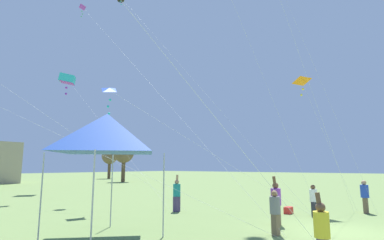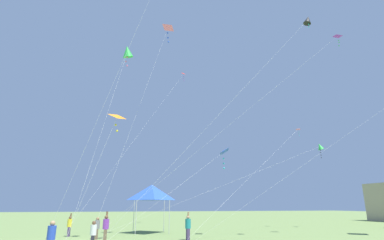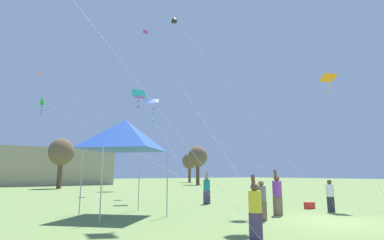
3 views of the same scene
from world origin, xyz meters
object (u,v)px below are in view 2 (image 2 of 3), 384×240
(person_yellow_shirt, at_px, (69,225))
(kite_orange_delta_3, at_px, (117,117))
(festival_tent, at_px, (152,192))
(kite_blue_delta_10, at_px, (223,152))
(kite_black_diamond_5, at_px, (307,20))
(person_grey_shirt, at_px, (97,227))
(kite_green_diamond_9, at_px, (320,147))
(person_blue_shirt, at_px, (51,237))
(kite_pink_delta_8, at_px, (296,131))
(kite_red_delta_2, at_px, (183,76))
(kite_purple_delta_1, at_px, (333,40))
(kite_pink_delta_6, at_px, (168,29))
(kite_green_diamond_7, at_px, (127,52))
(person_white_shirt, at_px, (93,233))
(person_purple_shirt, at_px, (106,227))
(person_teal_shirt, at_px, (188,226))

(person_yellow_shirt, relative_size, kite_orange_delta_3, 0.23)
(festival_tent, relative_size, kite_blue_delta_10, 0.41)
(kite_black_diamond_5, height_order, kite_blue_delta_10, kite_black_diamond_5)
(kite_blue_delta_10, bearing_deg, kite_orange_delta_3, -52.61)
(person_grey_shirt, xyz_separation_m, kite_green_diamond_9, (-5.19, 24.84, 8.45))
(person_blue_shirt, xyz_separation_m, kite_pink_delta_8, (-13.69, 24.03, 10.26))
(person_grey_shirt, height_order, kite_red_delta_2, kite_red_delta_2)
(kite_purple_delta_1, relative_size, kite_black_diamond_5, 1.16)
(kite_pink_delta_6, height_order, kite_pink_delta_8, kite_pink_delta_6)
(kite_purple_delta_1, distance_m, kite_black_diamond_5, 4.05)
(person_blue_shirt, bearing_deg, kite_green_diamond_7, -68.68)
(person_yellow_shirt, bearing_deg, kite_green_diamond_9, -38.42)
(person_grey_shirt, xyz_separation_m, kite_red_delta_2, (-14.08, 9.72, 20.03))
(festival_tent, relative_size, kite_red_delta_2, 0.21)
(festival_tent, relative_size, kite_green_diamond_7, 0.29)
(kite_red_delta_2, bearing_deg, kite_orange_delta_3, -22.10)
(person_yellow_shirt, distance_m, person_grey_shirt, 3.73)
(kite_pink_delta_6, bearing_deg, kite_orange_delta_3, -31.61)
(kite_purple_delta_1, bearing_deg, person_blue_shirt, -80.61)
(kite_red_delta_2, distance_m, kite_green_diamond_7, 19.67)
(person_white_shirt, xyz_separation_m, kite_green_diamond_9, (-10.25, 24.83, 8.47))
(kite_pink_delta_6, bearing_deg, kite_blue_delta_10, 97.40)
(person_grey_shirt, relative_size, kite_red_delta_2, 0.07)
(kite_green_diamond_7, bearing_deg, festival_tent, 154.67)
(kite_red_delta_2, relative_size, kite_pink_delta_6, 1.14)
(festival_tent, distance_m, kite_pink_delta_6, 15.74)
(person_yellow_shirt, relative_size, kite_black_diamond_5, 0.10)
(person_white_shirt, distance_m, kite_purple_delta_1, 26.50)
(festival_tent, distance_m, kite_orange_delta_3, 12.86)
(person_grey_shirt, height_order, person_white_shirt, person_grey_shirt)
(kite_green_diamond_7, bearing_deg, person_blue_shirt, -31.44)
(kite_pink_delta_6, height_order, kite_green_diamond_9, kite_pink_delta_6)
(festival_tent, xyz_separation_m, kite_blue_delta_10, (4.43, 5.81, 3.41))
(person_purple_shirt, relative_size, kite_blue_delta_10, 0.19)
(kite_pink_delta_8, bearing_deg, kite_black_diamond_5, -25.58)
(person_teal_shirt, relative_size, kite_pink_delta_8, 0.12)
(person_teal_shirt, distance_m, kite_red_delta_2, 25.94)
(festival_tent, distance_m, kite_black_diamond_5, 21.36)
(person_purple_shirt, bearing_deg, kite_blue_delta_10, -19.02)
(person_teal_shirt, relative_size, kite_red_delta_2, 0.09)
(person_purple_shirt, bearing_deg, kite_purple_delta_1, -35.34)
(kite_purple_delta_1, height_order, kite_black_diamond_5, kite_black_diamond_5)
(festival_tent, xyz_separation_m, person_grey_shirt, (4.20, -4.63, -2.85))
(person_blue_shirt, bearing_deg, person_yellow_shirt, -34.64)
(person_teal_shirt, height_order, kite_pink_delta_6, kite_pink_delta_6)
(kite_orange_delta_3, relative_size, kite_black_diamond_5, 0.43)
(person_purple_shirt, bearing_deg, kite_pink_delta_8, -8.89)
(kite_red_delta_2, distance_m, kite_orange_delta_3, 26.73)
(kite_purple_delta_1, bearing_deg, kite_black_diamond_5, -69.18)
(person_purple_shirt, height_order, kite_black_diamond_5, kite_black_diamond_5)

